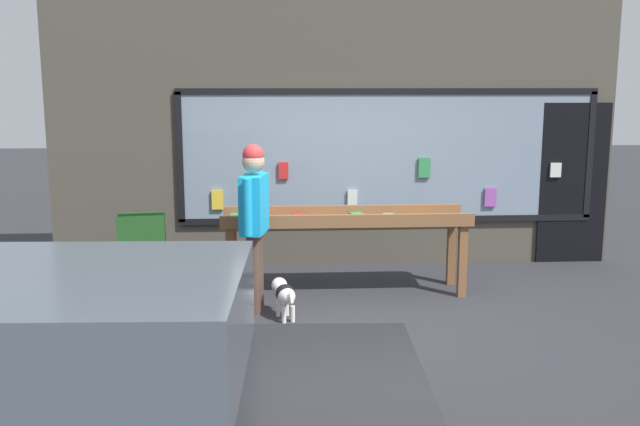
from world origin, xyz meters
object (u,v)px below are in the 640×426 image
small_dog (284,294)px  parked_car (12,400)px  display_table_main (345,226)px  person_browsing (254,214)px  sandwich_board_sign (143,255)px

small_dog → parked_car: (-1.44, -3.41, 0.48)m
display_table_main → parked_car: bearing=-116.5°
person_browsing → small_dog: person_browsing is taller
person_browsing → small_dog: (0.30, -0.23, -0.77)m
display_table_main → person_browsing: bearing=-147.3°
display_table_main → person_browsing: 1.21m
display_table_main → parked_car: parked_car is taller
sandwich_board_sign → person_browsing: bearing=-34.1°
small_dog → parked_car: parked_car is taller
small_dog → person_browsing: bearing=36.3°
display_table_main → parked_car: size_ratio=0.64×
display_table_main → person_browsing: size_ratio=1.58×
sandwich_board_sign → display_table_main: bearing=-7.3°
display_table_main → small_dog: 1.23m
person_browsing → parked_car: (-1.14, -3.65, -0.29)m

